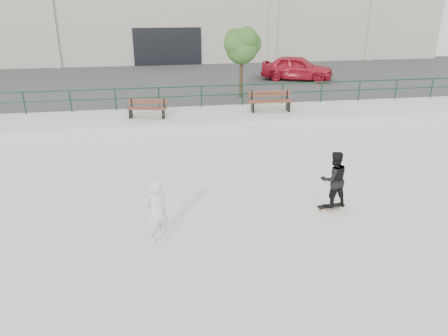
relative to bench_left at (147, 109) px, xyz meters
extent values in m
plane|color=silver|center=(1.56, -9.33, -0.90)|extent=(120.00, 120.00, 0.00)
cube|color=beige|center=(1.56, 0.17, -0.65)|extent=(30.00, 3.00, 0.50)
cube|color=#363636|center=(1.56, 8.67, -0.65)|extent=(60.00, 14.00, 0.50)
cylinder|color=#163C24|center=(1.56, 1.47, 0.60)|extent=(28.00, 0.06, 0.06)
cylinder|color=#163C24|center=(1.56, 1.47, 0.15)|extent=(28.00, 0.05, 0.05)
cylinder|color=#163C24|center=(-5.44, 1.47, 0.10)|extent=(0.06, 0.06, 1.00)
cylinder|color=#163C24|center=(-3.44, 1.47, 0.10)|extent=(0.06, 0.06, 1.00)
cylinder|color=#163C24|center=(-1.44, 1.47, 0.10)|extent=(0.06, 0.06, 1.00)
cylinder|color=#163C24|center=(0.56, 1.47, 0.10)|extent=(0.06, 0.06, 1.00)
cylinder|color=#163C24|center=(2.56, 1.47, 0.10)|extent=(0.06, 0.06, 1.00)
cylinder|color=#163C24|center=(4.56, 1.47, 0.10)|extent=(0.06, 0.06, 1.00)
cylinder|color=#163C24|center=(6.56, 1.47, 0.10)|extent=(0.06, 0.06, 1.00)
cylinder|color=#163C24|center=(8.56, 1.47, 0.10)|extent=(0.06, 0.06, 1.00)
cylinder|color=#163C24|center=(10.56, 1.47, 0.10)|extent=(0.06, 0.06, 1.00)
cylinder|color=#163C24|center=(12.56, 1.47, 0.10)|extent=(0.06, 0.06, 1.00)
cylinder|color=#163C24|center=(14.56, 1.47, 0.10)|extent=(0.06, 0.06, 1.00)
cube|color=#B0AC9E|center=(1.56, 22.67, 3.10)|extent=(44.00, 16.00, 8.00)
cube|color=black|center=(1.56, 14.62, 0.70)|extent=(5.00, 0.15, 3.20)
cube|color=#B0AC9E|center=(-6.44, 14.57, 2.20)|extent=(0.60, 0.25, 6.20)
cube|color=#B0AC9E|center=(9.56, 14.57, 2.20)|extent=(0.60, 0.25, 6.20)
cube|color=#B0AC9E|center=(17.56, 14.57, 2.20)|extent=(0.60, 0.25, 6.20)
cube|color=#522B1C|center=(-0.05, -0.23, 0.02)|extent=(1.72, 0.47, 0.04)
cube|color=#522B1C|center=(-0.01, -0.06, 0.02)|extent=(1.72, 0.47, 0.04)
cube|color=#522B1C|center=(0.02, 0.11, 0.02)|extent=(1.72, 0.47, 0.04)
cube|color=#522B1C|center=(0.04, 0.18, 0.20)|extent=(1.71, 0.40, 0.10)
cube|color=#522B1C|center=(0.04, 0.18, 0.34)|extent=(1.71, 0.40, 0.10)
cube|color=black|center=(-0.72, 0.09, -0.19)|extent=(0.16, 0.48, 0.41)
cube|color=black|center=(-0.67, 0.33, 0.20)|extent=(0.07, 0.06, 0.41)
cube|color=black|center=(0.70, -0.21, -0.19)|extent=(0.16, 0.48, 0.41)
cube|color=black|center=(0.75, 0.03, 0.20)|extent=(0.07, 0.06, 0.41)
cube|color=#522B1C|center=(5.59, -0.04, 0.08)|extent=(2.00, 0.25, 0.04)
cube|color=#522B1C|center=(5.61, 0.15, 0.08)|extent=(2.00, 0.25, 0.04)
cube|color=#522B1C|center=(5.62, 0.35, 0.08)|extent=(2.00, 0.25, 0.04)
cube|color=#522B1C|center=(5.62, 0.44, 0.29)|extent=(1.99, 0.16, 0.11)
cube|color=#522B1C|center=(5.62, 0.44, 0.45)|extent=(1.99, 0.16, 0.11)
cube|color=black|center=(4.78, 0.20, -0.16)|extent=(0.10, 0.56, 0.47)
cube|color=black|center=(4.79, 0.49, 0.29)|extent=(0.07, 0.06, 0.47)
cube|color=black|center=(6.44, 0.10, -0.16)|extent=(0.10, 0.56, 0.47)
cube|color=black|center=(6.45, 0.39, 0.29)|extent=(0.07, 0.06, 0.47)
cylinder|color=#463623|center=(4.84, 3.23, 0.68)|extent=(0.18, 0.18, 2.15)
sphere|color=#25541E|center=(4.84, 3.23, 2.11)|extent=(1.61, 1.61, 1.61)
sphere|color=#25541E|center=(5.28, 3.50, 2.29)|extent=(1.25, 1.25, 1.25)
sphere|color=#25541E|center=(4.48, 3.05, 2.38)|extent=(1.16, 1.16, 1.16)
sphere|color=#25541E|center=(5.02, 2.87, 2.65)|extent=(1.07, 1.07, 1.07)
sphere|color=#25541E|center=(4.57, 3.59, 2.56)|extent=(0.98, 0.98, 0.98)
imported|color=#B01527|center=(9.22, 7.39, 0.35)|extent=(4.72, 3.41, 1.49)
cube|color=black|center=(5.04, -8.66, -0.81)|extent=(0.80, 0.29, 0.02)
cube|color=brown|center=(5.04, -8.66, -0.83)|extent=(0.80, 0.29, 0.01)
cube|color=gray|center=(4.78, -8.69, -0.85)|extent=(0.08, 0.17, 0.03)
cube|color=gray|center=(5.29, -8.63, -0.85)|extent=(0.08, 0.17, 0.03)
cylinder|color=white|center=(4.79, -8.79, -0.87)|extent=(0.06, 0.03, 0.06)
cylinder|color=white|center=(4.77, -8.60, -0.87)|extent=(0.06, 0.03, 0.06)
cylinder|color=white|center=(5.31, -8.72, -0.87)|extent=(0.06, 0.03, 0.06)
cylinder|color=white|center=(5.28, -8.54, -0.87)|extent=(0.06, 0.03, 0.06)
imported|color=black|center=(5.04, -8.66, 0.00)|extent=(0.84, 0.68, 1.60)
imported|color=silver|center=(0.21, -9.66, -0.08)|extent=(0.70, 0.60, 1.64)
camera|label=1|loc=(0.31, -18.96, 4.77)|focal=35.00mm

